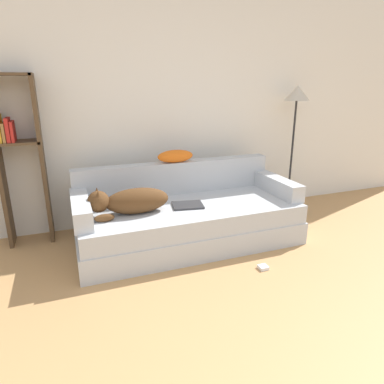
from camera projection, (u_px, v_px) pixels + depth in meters
wall_back at (157, 99)px, 3.66m from camera, size 7.75×0.06×2.70m
couch at (189, 223)px, 3.35m from camera, size 2.12×0.93×0.40m
couch_backrest at (176, 177)px, 3.59m from camera, size 2.08×0.15×0.33m
couch_arm_left at (81, 209)px, 2.93m from camera, size 0.15×0.74×0.17m
couch_arm_right at (277, 185)px, 3.59m from camera, size 0.15×0.74×0.17m
dog at (130, 201)px, 3.01m from camera, size 0.71×0.26×0.26m
laptop at (188, 205)px, 3.23m from camera, size 0.32×0.27×0.02m
throw_pillow at (175, 156)px, 3.50m from camera, size 0.38×0.15×0.13m
bookshelf at (19, 153)px, 3.17m from camera, size 0.40×0.26×1.60m
floor_lamp at (296, 107)px, 3.99m from camera, size 0.29×0.29×1.48m
power_adapter at (263, 267)px, 2.91m from camera, size 0.08×0.08×0.03m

